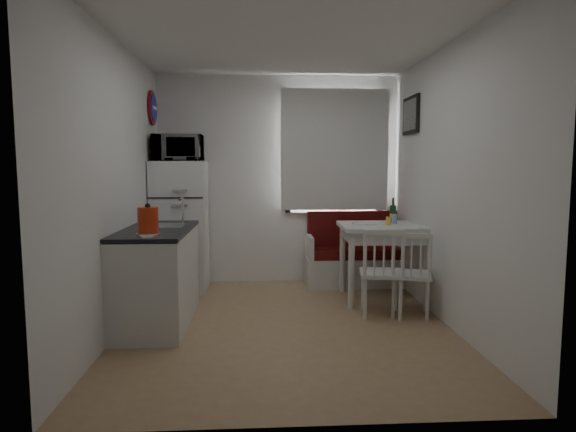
# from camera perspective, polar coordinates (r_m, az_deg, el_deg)

# --- Properties ---
(floor) EXTENTS (3.00, 3.50, 0.02)m
(floor) POSITION_cam_1_polar(r_m,az_deg,el_deg) (4.59, -0.23, -12.83)
(floor) COLOR #9F7A55
(floor) RESTS_ON ground
(ceiling) EXTENTS (3.00, 3.50, 0.02)m
(ceiling) POSITION_cam_1_polar(r_m,az_deg,el_deg) (4.49, -0.25, 20.42)
(ceiling) COLOR white
(ceiling) RESTS_ON wall_back
(wall_back) EXTENTS (3.00, 0.02, 2.60)m
(wall_back) POSITION_cam_1_polar(r_m,az_deg,el_deg) (6.10, -1.15, 4.29)
(wall_back) COLOR white
(wall_back) RESTS_ON floor
(wall_front) EXTENTS (3.00, 0.02, 2.60)m
(wall_front) POSITION_cam_1_polar(r_m,az_deg,el_deg) (2.61, 1.89, 1.99)
(wall_front) COLOR white
(wall_front) RESTS_ON floor
(wall_left) EXTENTS (0.02, 3.50, 2.60)m
(wall_left) POSITION_cam_1_polar(r_m,az_deg,el_deg) (4.52, -19.61, 3.35)
(wall_left) COLOR white
(wall_left) RESTS_ON floor
(wall_right) EXTENTS (0.02, 3.50, 2.60)m
(wall_right) POSITION_cam_1_polar(r_m,az_deg,el_deg) (4.68, 18.46, 3.46)
(wall_right) COLOR white
(wall_right) RESTS_ON floor
(window) EXTENTS (1.22, 0.06, 1.47)m
(window) POSITION_cam_1_polar(r_m,az_deg,el_deg) (6.13, 5.45, 7.31)
(window) COLOR silver
(window) RESTS_ON wall_back
(curtain) EXTENTS (1.35, 0.02, 1.50)m
(curtain) POSITION_cam_1_polar(r_m,az_deg,el_deg) (6.07, 5.56, 7.80)
(curtain) COLOR white
(curtain) RESTS_ON wall_back
(kitchen_counter) EXTENTS (0.62, 1.32, 1.16)m
(kitchen_counter) POSITION_cam_1_polar(r_m,az_deg,el_deg) (4.71, -15.18, -6.80)
(kitchen_counter) COLOR silver
(kitchen_counter) RESTS_ON floor
(wall_sign) EXTENTS (0.03, 0.40, 0.40)m
(wall_sign) POSITION_cam_1_polar(r_m,az_deg,el_deg) (5.96, -15.66, 12.22)
(wall_sign) COLOR #19209A
(wall_sign) RESTS_ON wall_left
(picture_frame) EXTENTS (0.04, 0.52, 0.42)m
(picture_frame) POSITION_cam_1_polar(r_m,az_deg,el_deg) (5.73, 14.31, 11.50)
(picture_frame) COLOR black
(picture_frame) RESTS_ON wall_right
(bench) EXTENTS (1.27, 0.49, 0.91)m
(bench) POSITION_cam_1_polar(r_m,az_deg,el_deg) (6.09, 8.17, -5.24)
(bench) COLOR silver
(bench) RESTS_ON floor
(dining_table) EXTENTS (1.14, 0.81, 0.84)m
(dining_table) POSITION_cam_1_polar(r_m,az_deg,el_deg) (5.41, 12.15, -1.98)
(dining_table) COLOR silver
(dining_table) RESTS_ON floor
(chair_left) EXTENTS (0.47, 0.45, 0.47)m
(chair_left) POSITION_cam_1_polar(r_m,az_deg,el_deg) (4.75, 11.32, -5.50)
(chair_left) COLOR silver
(chair_left) RESTS_ON floor
(chair_right) EXTENTS (0.48, 0.48, 0.45)m
(chair_right) POSITION_cam_1_polar(r_m,az_deg,el_deg) (4.84, 14.65, -5.65)
(chair_right) COLOR silver
(chair_right) RESTS_ON floor
(fridge) EXTENTS (0.61, 0.61, 1.53)m
(fridge) POSITION_cam_1_polar(r_m,az_deg,el_deg) (5.86, -12.61, -1.17)
(fridge) COLOR white
(fridge) RESTS_ON floor
(microwave) EXTENTS (0.56, 0.38, 0.31)m
(microwave) POSITION_cam_1_polar(r_m,az_deg,el_deg) (5.77, -12.90, 7.86)
(microwave) COLOR white
(microwave) RESTS_ON fridge
(kettle) EXTENTS (0.20, 0.20, 0.27)m
(kettle) POSITION_cam_1_polar(r_m,az_deg,el_deg) (4.09, -16.25, -0.55)
(kettle) COLOR red
(kettle) RESTS_ON kitchen_counter
(wine_bottle) EXTENTS (0.07, 0.07, 0.29)m
(wine_bottle) POSITION_cam_1_polar(r_m,az_deg,el_deg) (5.49, 12.34, 0.63)
(wine_bottle) COLOR #133D21
(wine_bottle) RESTS_ON dining_table
(drinking_glass_orange) EXTENTS (0.06, 0.06, 0.09)m
(drinking_glass_orange) POSITION_cam_1_polar(r_m,az_deg,el_deg) (5.34, 11.81, -0.57)
(drinking_glass_orange) COLOR yellow
(drinking_glass_orange) RESTS_ON dining_table
(drinking_glass_blue) EXTENTS (0.06, 0.06, 0.10)m
(drinking_glass_blue) POSITION_cam_1_polar(r_m,az_deg,el_deg) (5.46, 12.46, -0.41)
(drinking_glass_blue) COLOR #8AB0EB
(drinking_glass_blue) RESTS_ON dining_table
(plate) EXTENTS (0.27, 0.27, 0.02)m
(plate) POSITION_cam_1_polar(r_m,az_deg,el_deg) (5.35, 9.02, -0.89)
(plate) COLOR white
(plate) RESTS_ON dining_table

